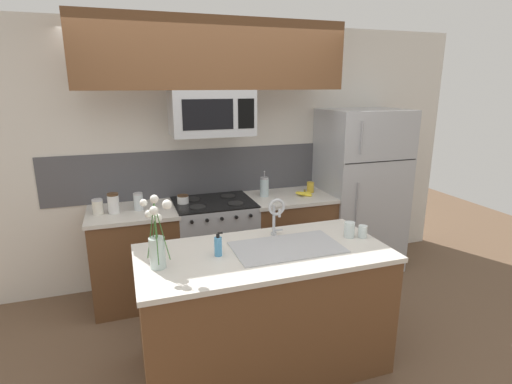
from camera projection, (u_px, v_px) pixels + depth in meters
The scene contains 23 objects.
ground_plane at pixel (241, 337), 3.30m from camera, with size 10.00×10.00×0.00m, color brown.
rear_partition at pixel (232, 155), 4.22m from camera, with size 5.20×0.10×2.60m, color silver.
splash_band at pixel (206, 172), 4.12m from camera, with size 3.13×0.01×0.48m, color #4C4C51.
back_counter_left at pixel (136, 256), 3.76m from camera, with size 0.80×0.65×0.91m.
back_counter_right at pixel (288, 236), 4.25m from camera, with size 0.87×0.65×0.91m.
stove_range at pixel (215, 245), 4.00m from camera, with size 0.76×0.64×0.93m.
microwave at pixel (212, 113), 3.64m from camera, with size 0.74×0.40×0.41m.
upper_cabinet_band at pixel (214, 54), 3.49m from camera, with size 2.37×0.34×0.60m, color brown.
refrigerator at pixel (359, 190), 4.42m from camera, with size 0.87×0.74×1.77m.
storage_jar_tall at pixel (98, 207), 3.52m from camera, with size 0.09×0.09×0.14m.
storage_jar_medium at pixel (113, 203), 3.55m from camera, with size 0.10×0.10×0.18m.
storage_jar_short at pixel (138, 202), 3.64m from camera, with size 0.09×0.09×0.16m.
storage_jar_squat at pixel (183, 200), 3.82m from camera, with size 0.11×0.11×0.09m.
banana_bunch at pixel (305, 194), 4.12m from camera, with size 0.19×0.15×0.08m.
french_press at pixel (264, 187), 4.08m from camera, with size 0.09×0.09×0.27m.
coffee_tin at pixel (310, 187), 4.25m from camera, with size 0.08×0.08×0.11m, color gold.
island_counter at pixel (264, 309), 2.88m from camera, with size 1.74×0.84×0.91m.
kitchen_sink at pixel (287, 257), 2.84m from camera, with size 0.76×0.44×0.16m.
sink_faucet at pixel (276, 212), 2.96m from camera, with size 0.14×0.14×0.31m.
dish_soap_bottle at pixel (218, 246), 2.67m from camera, with size 0.06×0.05×0.16m.
drinking_glass at pixel (349, 230), 3.00m from camera, with size 0.08×0.08×0.12m.
spare_glass at pixel (363, 231), 3.00m from camera, with size 0.07×0.07×0.09m.
flower_vase at pixel (157, 243), 2.46m from camera, with size 0.18×0.21×0.50m.
Camera 1 is at (-0.81, -2.75, 2.03)m, focal length 28.00 mm.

